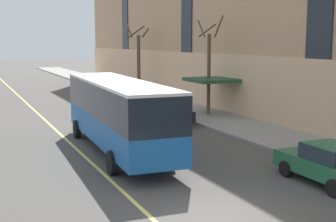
{
  "coord_description": "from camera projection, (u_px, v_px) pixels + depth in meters",
  "views": [
    {
      "loc": [
        -6.85,
        -12.16,
        5.4
      ],
      "look_at": [
        2.85,
        9.71,
        1.8
      ],
      "focal_mm": 50.0,
      "sensor_mm": 36.0,
      "label": 1
    }
  ],
  "objects": [
    {
      "name": "ground_plane",
      "position": [
        211.0,
        216.0,
        14.54
      ],
      "size": [
        260.0,
        260.0,
        0.0
      ],
      "primitive_type": "plane",
      "color": "#4C4947"
    },
    {
      "name": "city_bus",
      "position": [
        118.0,
        111.0,
        22.52
      ],
      "size": [
        3.16,
        12.2,
        3.51
      ],
      "color": "#19569E",
      "rests_on": "ground"
    },
    {
      "name": "parked_car_black_1",
      "position": [
        169.0,
        111.0,
        30.94
      ],
      "size": [
        1.92,
        4.43,
        1.56
      ],
      "color": "black",
      "rests_on": "ground"
    },
    {
      "name": "parked_car_green_3",
      "position": [
        329.0,
        164.0,
        17.74
      ],
      "size": [
        2.06,
        4.4,
        1.56
      ],
      "color": "#23603D",
      "rests_on": "ground"
    },
    {
      "name": "street_tree_far_uptown",
      "position": [
        209.0,
        67.0,
        33.3
      ],
      "size": [
        1.59,
        1.66,
        7.0
      ],
      "color": "brown",
      "rests_on": "sidewalk"
    },
    {
      "name": "street_tree_far_downtown",
      "position": [
        138.0,
        59.0,
        46.28
      ],
      "size": [
        1.97,
        1.87,
        6.85
      ],
      "color": "brown",
      "rests_on": "sidewalk"
    },
    {
      "name": "lane_centerline",
      "position": [
        126.0,
        195.0,
        16.55
      ],
      "size": [
        0.16,
        140.0,
        0.01
      ],
      "primitive_type": "cube",
      "color": "#E0D66B",
      "rests_on": "ground"
    }
  ]
}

